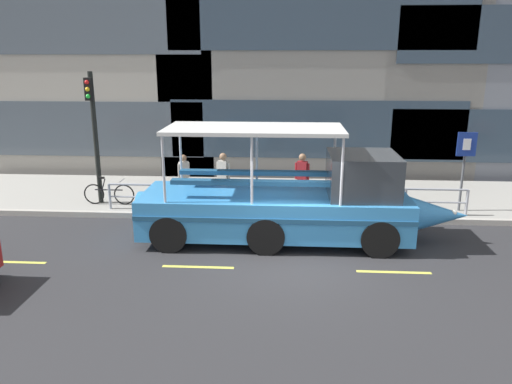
# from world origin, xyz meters

# --- Properties ---
(ground_plane) EXTENTS (120.00, 120.00, 0.00)m
(ground_plane) POSITION_xyz_m (0.00, 0.00, 0.00)
(ground_plane) COLOR #2B2B2D
(sidewalk) EXTENTS (32.00, 4.80, 0.18)m
(sidewalk) POSITION_xyz_m (0.00, 5.60, 0.09)
(sidewalk) COLOR #99968E
(sidewalk) RESTS_ON ground_plane
(curb_edge) EXTENTS (32.00, 0.18, 0.18)m
(curb_edge) POSITION_xyz_m (0.00, 3.11, 0.09)
(curb_edge) COLOR #B2ADA3
(curb_edge) RESTS_ON ground_plane
(lane_centreline) EXTENTS (25.80, 0.12, 0.01)m
(lane_centreline) POSITION_xyz_m (-0.00, -0.58, 0.00)
(lane_centreline) COLOR #DBD64C
(lane_centreline) RESTS_ON ground_plane
(curb_guardrail) EXTENTS (11.58, 0.09, 0.88)m
(curb_guardrail) POSITION_xyz_m (-0.29, 3.45, 0.77)
(curb_guardrail) COLOR #9EA0A8
(curb_guardrail) RESTS_ON sidewalk
(traffic_light_pole) EXTENTS (0.24, 0.46, 4.41)m
(traffic_light_pole) POSITION_xyz_m (-6.61, 4.07, 2.84)
(traffic_light_pole) COLOR black
(traffic_light_pole) RESTS_ON sidewalk
(parking_sign) EXTENTS (0.60, 0.12, 2.58)m
(parking_sign) POSITION_xyz_m (5.41, 3.95, 1.93)
(parking_sign) COLOR #4C4F54
(parking_sign) RESTS_ON sidewalk
(leaned_bicycle) EXTENTS (1.74, 0.46, 0.96)m
(leaned_bicycle) POSITION_xyz_m (-6.24, 3.93, 0.56)
(leaned_bicycle) COLOR black
(leaned_bicycle) RESTS_ON sidewalk
(duck_tour_boat) EXTENTS (9.22, 2.47, 3.21)m
(duck_tour_boat) POSITION_xyz_m (-0.02, 1.46, 1.07)
(duck_tour_boat) COLOR #388CD1
(duck_tour_boat) RESTS_ON ground_plane
(pedestrian_near_bow) EXTENTS (0.45, 0.28, 1.64)m
(pedestrian_near_bow) POSITION_xyz_m (2.96, 4.75, 1.17)
(pedestrian_near_bow) COLOR black
(pedestrian_near_bow) RESTS_ON sidewalk
(pedestrian_mid_left) EXTENTS (0.49, 0.28, 1.75)m
(pedestrian_mid_left) POSITION_xyz_m (0.29, 4.38, 1.24)
(pedestrian_mid_left) COLOR black
(pedestrian_mid_left) RESTS_ON sidewalk
(pedestrian_mid_right) EXTENTS (0.47, 0.30, 1.75)m
(pedestrian_mid_right) POSITION_xyz_m (-2.37, 4.32, 1.24)
(pedestrian_mid_right) COLOR #47423D
(pedestrian_mid_right) RESTS_ON sidewalk
(pedestrian_near_stern) EXTENTS (0.35, 0.35, 1.61)m
(pedestrian_near_stern) POSITION_xyz_m (-3.79, 4.63, 1.15)
(pedestrian_near_stern) COLOR #47423D
(pedestrian_near_stern) RESTS_ON sidewalk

